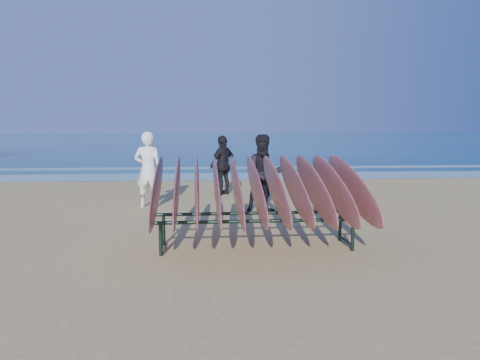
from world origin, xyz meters
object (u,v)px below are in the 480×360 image
(surfboard_rack, at_px, (256,189))
(person_dark_b, at_px, (223,165))
(person_white, at_px, (148,170))
(person_dark_a, at_px, (264,174))

(surfboard_rack, relative_size, person_dark_b, 1.93)
(person_white, relative_size, person_dark_b, 1.08)
(surfboard_rack, distance_m, person_dark_b, 5.80)
(person_dark_a, relative_size, person_dark_b, 1.05)
(person_dark_a, bearing_deg, person_white, 153.19)
(surfboard_rack, bearing_deg, person_dark_a, 79.25)
(person_white, xyz_separation_m, person_dark_a, (2.67, -0.85, -0.03))
(person_white, bearing_deg, person_dark_b, -128.98)
(person_white, bearing_deg, person_dark_a, 168.26)
(person_dark_b, bearing_deg, surfboard_rack, 48.75)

